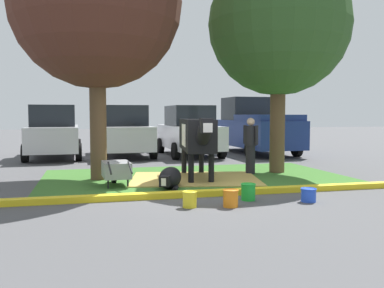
{
  "coord_description": "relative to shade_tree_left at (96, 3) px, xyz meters",
  "views": [
    {
      "loc": [
        -2.31,
        -9.11,
        1.68
      ],
      "look_at": [
        0.35,
        1.51,
        0.9
      ],
      "focal_mm": 39.36,
      "sensor_mm": 36.0,
      "label": 1
    }
  ],
  "objects": [
    {
      "name": "ground_plane",
      "position": [
        2.03,
        -1.8,
        -4.43
      ],
      "size": [
        80.0,
        80.0,
        0.0
      ],
      "primitive_type": "plane",
      "color": "#4C4C4F"
    },
    {
      "name": "grass_island",
      "position": [
        2.5,
        -0.21,
        -4.42
      ],
      "size": [
        7.9,
        4.69,
        0.02
      ],
      "primitive_type": "cube",
      "color": "#386B28",
      "rests_on": "ground"
    },
    {
      "name": "curb_yellow",
      "position": [
        2.5,
        -2.71,
        -4.37
      ],
      "size": [
        9.1,
        0.24,
        0.12
      ],
      "primitive_type": "cube",
      "color": "yellow",
      "rests_on": "ground"
    },
    {
      "name": "hay_bedding",
      "position": [
        2.38,
        -0.59,
        -4.4
      ],
      "size": [
        3.61,
        2.99,
        0.04
      ],
      "primitive_type": "cube",
      "rotation": [
        0.0,
        0.0,
        -0.2
      ],
      "color": "tan",
      "rests_on": "ground"
    },
    {
      "name": "shade_tree_left",
      "position": [
        0.0,
        0.0,
        0.0
      ],
      "size": [
        4.27,
        4.27,
        6.58
      ],
      "color": "brown",
      "rests_on": "ground"
    },
    {
      "name": "shade_tree_right",
      "position": [
        5.0,
        0.13,
        -0.26
      ],
      "size": [
        3.96,
        3.96,
        6.17
      ],
      "color": "brown",
      "rests_on": "ground"
    },
    {
      "name": "cow_holstein",
      "position": [
        2.46,
        -0.5,
        -3.29
      ],
      "size": [
        0.99,
        3.13,
        1.59
      ],
      "color": "black",
      "rests_on": "ground"
    },
    {
      "name": "calf_lying",
      "position": [
        1.52,
        -1.67,
        -4.19
      ],
      "size": [
        0.85,
        1.32,
        0.48
      ],
      "color": "black",
      "rests_on": "ground"
    },
    {
      "name": "person_handler",
      "position": [
        4.12,
        -0.02,
        -3.58
      ],
      "size": [
        0.34,
        0.49,
        1.58
      ],
      "color": "black",
      "rests_on": "ground"
    },
    {
      "name": "wheelbarrow",
      "position": [
        0.36,
        -1.09,
        -4.04
      ],
      "size": [
        0.65,
        1.61,
        0.63
      ],
      "color": "gray",
      "rests_on": "ground"
    },
    {
      "name": "bucket_yellow",
      "position": [
        1.5,
        -3.64,
        -4.27
      ],
      "size": [
        0.28,
        0.28,
        0.29
      ],
      "color": "yellow",
      "rests_on": "ground"
    },
    {
      "name": "bucket_orange",
      "position": [
        2.23,
        -3.79,
        -4.26
      ],
      "size": [
        0.3,
        0.3,
        0.32
      ],
      "color": "orange",
      "rests_on": "ground"
    },
    {
      "name": "bucket_green",
      "position": [
        2.76,
        -3.31,
        -4.25
      ],
      "size": [
        0.3,
        0.3,
        0.33
      ],
      "color": "green",
      "rests_on": "ground"
    },
    {
      "name": "bucket_blue",
      "position": [
        3.82,
        -3.73,
        -4.29
      ],
      "size": [
        0.31,
        0.31,
        0.26
      ],
      "color": "blue",
      "rests_on": "ground"
    },
    {
      "name": "sedan_silver",
      "position": [
        -1.52,
        6.04,
        -3.44
      ],
      "size": [
        2.11,
        4.44,
        2.02
      ],
      "color": "silver",
      "rests_on": "ground"
    },
    {
      "name": "sedan_blue",
      "position": [
        1.18,
        6.03,
        -3.44
      ],
      "size": [
        2.11,
        4.44,
        2.02
      ],
      "color": "silver",
      "rests_on": "ground"
    },
    {
      "name": "hatchback_white",
      "position": [
        3.75,
        5.67,
        -3.44
      ],
      "size": [
        2.11,
        4.44,
        2.02
      ],
      "color": "silver",
      "rests_on": "ground"
    },
    {
      "name": "pickup_truck_maroon",
      "position": [
        6.72,
        5.98,
        -3.31
      ],
      "size": [
        2.32,
        5.45,
        2.42
      ],
      "color": "navy",
      "rests_on": "ground"
    }
  ]
}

